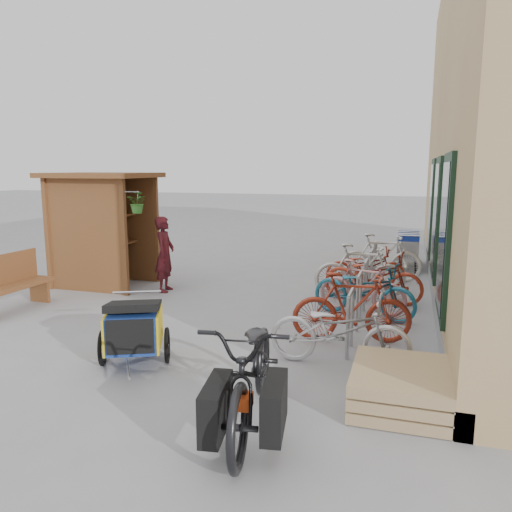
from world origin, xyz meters
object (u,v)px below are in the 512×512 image
(bike_1, at_px, (352,308))
(bike_5, at_px, (360,271))
(shopping_carts, at_px, (408,246))
(cargo_bike, at_px, (253,371))
(bike_3, at_px, (362,287))
(child_trailer, at_px, (134,326))
(bike_6, at_px, (365,267))
(bike_7, at_px, (381,258))
(bench, at_px, (9,282))
(bike_4, at_px, (373,277))
(person_kiosk, at_px, (165,254))
(bike_0, at_px, (339,331))
(pallet_stack, at_px, (400,387))
(bike_2, at_px, (364,290))
(kiosk, at_px, (99,213))

(bike_1, height_order, bike_5, bike_5)
(shopping_carts, xyz_separation_m, cargo_bike, (-1.35, -8.73, 0.02))
(bike_3, bearing_deg, child_trailer, 153.69)
(bike_6, relative_size, bike_7, 0.92)
(bench, height_order, bike_4, bench)
(shopping_carts, height_order, person_kiosk, person_kiosk)
(child_trailer, xyz_separation_m, bike_0, (2.55, 0.66, -0.01))
(person_kiosk, height_order, bike_3, person_kiosk)
(child_trailer, distance_m, bike_5, 4.91)
(cargo_bike, xyz_separation_m, bike_0, (0.58, 1.78, -0.11))
(bike_1, xyz_separation_m, bike_7, (0.17, 4.13, 0.02))
(child_trailer, bearing_deg, shopping_carts, 42.32)
(bench, xyz_separation_m, bike_4, (6.08, 2.47, -0.02))
(person_kiosk, relative_size, bike_0, 0.86)
(pallet_stack, height_order, person_kiosk, person_kiosk)
(bench, distance_m, bike_4, 6.57)
(bike_1, xyz_separation_m, bike_2, (0.06, 1.29, -0.04))
(bike_7, bearing_deg, bike_5, 157.41)
(bike_5, xyz_separation_m, bike_7, (0.31, 1.49, 0.01))
(bench, xyz_separation_m, bike_3, (5.96, 1.66, -0.04))
(shopping_carts, xyz_separation_m, bike_5, (-0.87, -3.36, -0.03))
(cargo_bike, bearing_deg, child_trailer, 141.58)
(kiosk, height_order, bike_5, kiosk)
(shopping_carts, distance_m, person_kiosk, 6.23)
(child_trailer, bearing_deg, bike_4, 31.25)
(kiosk, bearing_deg, cargo_bike, -44.01)
(bench, distance_m, bike_3, 6.19)
(bike_4, xyz_separation_m, bike_7, (0.04, 1.80, 0.05))
(bike_2, bearing_deg, bike_1, -166.59)
(shopping_carts, bearing_deg, bench, -137.38)
(shopping_carts, bearing_deg, kiosk, -147.64)
(bike_6, bearing_deg, bike_4, -179.55)
(cargo_bike, distance_m, bike_6, 6.25)
(bike_4, distance_m, bike_5, 0.42)
(pallet_stack, bearing_deg, bench, 165.73)
(person_kiosk, xyz_separation_m, bike_0, (3.94, -2.89, -0.30))
(pallet_stack, height_order, bike_5, bike_5)
(bench, relative_size, bike_6, 0.97)
(bike_4, bearing_deg, bike_5, 49.06)
(person_kiosk, relative_size, bike_3, 0.99)
(bike_3, bearing_deg, person_kiosk, 97.32)
(kiosk, xyz_separation_m, bike_3, (5.56, -0.51, -1.08))
(bike_3, xyz_separation_m, bike_4, (0.12, 0.81, 0.02))
(bike_7, bearing_deg, bike_3, 165.68)
(bike_7, bearing_deg, child_trailer, 143.47)
(child_trailer, height_order, bike_5, bike_5)
(kiosk, bearing_deg, shopping_carts, 32.36)
(pallet_stack, height_order, bench, bench)
(bike_7, bearing_deg, bike_1, 166.82)
(child_trailer, bearing_deg, bike_6, 39.95)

